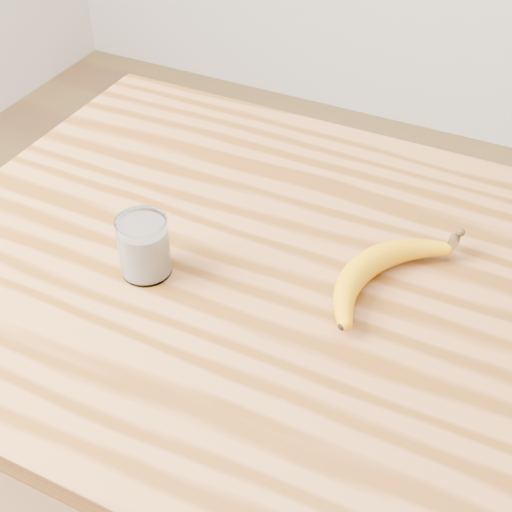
% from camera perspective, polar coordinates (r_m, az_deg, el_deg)
% --- Properties ---
extents(table, '(1.20, 0.80, 0.90)m').
position_cam_1_polar(table, '(1.05, 5.83, -7.68)').
color(table, '#A26737').
rests_on(table, ground).
extents(smoothie_glass, '(0.07, 0.07, 0.09)m').
position_cam_1_polar(smoothie_glass, '(0.97, -8.94, 0.69)').
color(smoothie_glass, white).
rests_on(smoothie_glass, table).
extents(banana, '(0.22, 0.33, 0.04)m').
position_cam_1_polar(banana, '(0.97, 8.86, -0.63)').
color(banana, orange).
rests_on(banana, table).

